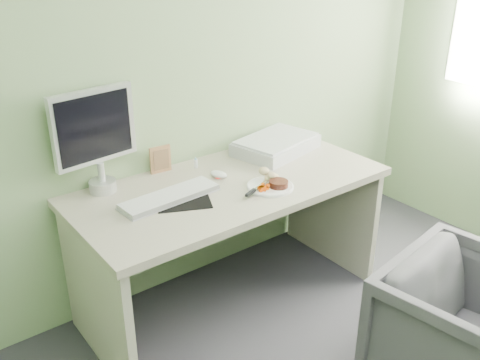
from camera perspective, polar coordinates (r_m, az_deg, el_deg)
wall_back at (r=2.80m, az=-5.86°, el=13.96°), size 3.50×0.00×3.50m
desk at (r=2.77m, az=-1.03°, el=-3.69°), size 1.60×0.75×0.73m
plate at (r=2.64m, az=3.24°, el=-0.71°), size 0.23×0.23×0.01m
steak at (r=2.62m, az=4.13°, el=-0.39°), size 0.10×0.10×0.03m
potato_pile at (r=2.68m, az=3.22°, el=0.48°), size 0.12×0.10×0.05m
carrot_heap at (r=2.58m, az=2.57°, el=-0.67°), size 0.07×0.06×0.04m
steak_knife at (r=2.56m, az=1.49°, el=-1.11°), size 0.19×0.09×0.01m
mousepad at (r=2.53m, az=-6.12°, el=-2.12°), size 0.32×0.31×0.00m
keyboard at (r=2.54m, az=-7.48°, el=-1.73°), size 0.49×0.17×0.02m
computer_mouse at (r=2.74m, az=-2.29°, el=0.61°), size 0.08×0.11×0.03m
photo_frame at (r=2.81m, az=-8.49°, el=2.20°), size 0.12×0.02×0.14m
eyedrop_bottle at (r=2.86m, az=-4.75°, el=1.84°), size 0.02×0.02×0.07m
scanner at (r=3.08m, az=3.86°, el=3.71°), size 0.53×0.41×0.07m
monitor at (r=2.59m, az=-15.18°, el=4.62°), size 0.42×0.13×0.50m
desk_chair at (r=2.56m, az=23.28°, el=-15.10°), size 0.77×0.78×0.63m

